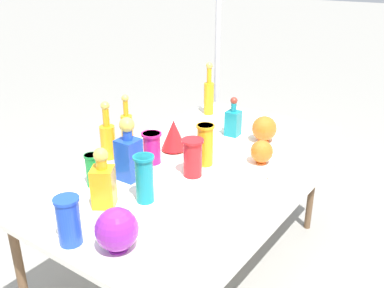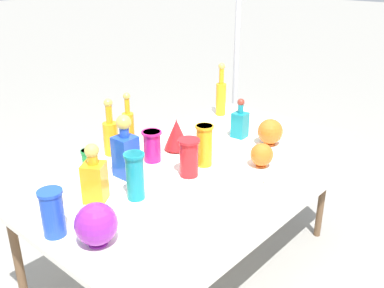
{
  "view_description": "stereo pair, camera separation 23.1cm",
  "coord_description": "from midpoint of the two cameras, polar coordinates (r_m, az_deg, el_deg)",
  "views": [
    {
      "loc": [
        -1.74,
        -1.23,
        1.77
      ],
      "look_at": [
        0.0,
        0.0,
        0.86
      ],
      "focal_mm": 40.0,
      "sensor_mm": 36.0,
      "label": 1
    },
    {
      "loc": [
        -1.59,
        -1.41,
        1.77
      ],
      "look_at": [
        0.0,
        0.0,
        0.86
      ],
      "focal_mm": 40.0,
      "sensor_mm": 36.0,
      "label": 2
    }
  ],
  "objects": [
    {
      "name": "fluted_vase_0",
      "position": [
        2.45,
        -5.16,
        1.19
      ],
      "size": [
        0.15,
        0.15,
        0.19
      ],
      "color": "red",
      "rests_on": "display_table"
    },
    {
      "name": "canopy_pole",
      "position": [
        3.69,
        1.54,
        9.36
      ],
      "size": [
        0.18,
        0.18,
        2.29
      ],
      "color": "silver",
      "rests_on": "ground"
    },
    {
      "name": "price_tag_left",
      "position": [
        2.17,
        7.61,
        -4.16
      ],
      "size": [
        0.06,
        0.02,
        0.04
      ],
      "primitive_type": "cube",
      "rotation": [
        -0.21,
        0.0,
        0.05
      ],
      "color": "white",
      "rests_on": "display_table"
    },
    {
      "name": "slender_vase_3",
      "position": [
        2.26,
        -1.15,
        -0.02
      ],
      "size": [
        0.1,
        0.1,
        0.23
      ],
      "color": "orange",
      "rests_on": "display_table"
    },
    {
      "name": "slender_vase_0",
      "position": [
        2.15,
        -2.99,
        -1.73
      ],
      "size": [
        0.11,
        0.11,
        0.2
      ],
      "color": "red",
      "rests_on": "display_table"
    },
    {
      "name": "tall_bottle_0",
      "position": [
        2.41,
        -13.9,
        0.79
      ],
      "size": [
        0.08,
        0.08,
        0.33
      ],
      "color": "orange",
      "rests_on": "display_table"
    },
    {
      "name": "round_bowl_0",
      "position": [
        2.59,
        7.12,
        1.99
      ],
      "size": [
        0.15,
        0.15,
        0.16
      ],
      "color": "orange",
      "rests_on": "display_table"
    },
    {
      "name": "round_bowl_2",
      "position": [
        1.67,
        -14.02,
        -11.13
      ],
      "size": [
        0.17,
        0.17,
        0.17
      ],
      "color": "purple",
      "rests_on": "display_table"
    },
    {
      "name": "square_decanter_2",
      "position": [
        2.67,
        3.05,
        3.04
      ],
      "size": [
        0.09,
        0.09,
        0.25
      ],
      "color": "teal",
      "rests_on": "display_table"
    },
    {
      "name": "ground_plane",
      "position": [
        2.77,
        -2.5,
        -16.65
      ],
      "size": [
        40.0,
        40.0,
        0.0
      ],
      "primitive_type": "plane",
      "color": "gray"
    },
    {
      "name": "slender_vase_4",
      "position": [
        1.75,
        -19.88,
        -9.57
      ],
      "size": [
        0.1,
        0.1,
        0.2
      ],
      "color": "blue",
      "rests_on": "display_table"
    },
    {
      "name": "tall_bottle_2",
      "position": [
        2.34,
        -11.42,
        1.11
      ],
      "size": [
        0.06,
        0.06,
        0.38
      ],
      "color": "orange",
      "rests_on": "display_table"
    },
    {
      "name": "slender_vase_1",
      "position": [
        1.94,
        -9.79,
        -4.51
      ],
      "size": [
        0.1,
        0.1,
        0.23
      ],
      "color": "teal",
      "rests_on": "display_table"
    },
    {
      "name": "round_bowl_1",
      "position": [
        2.31,
        6.46,
        -1.08
      ],
      "size": [
        0.12,
        0.12,
        0.13
      ],
      "color": "orange",
      "rests_on": "display_table"
    },
    {
      "name": "square_decanter_1",
      "position": [
        1.95,
        -15.14,
        -5.01
      ],
      "size": [
        0.13,
        0.13,
        0.28
      ],
      "color": "orange",
      "rests_on": "display_table"
    },
    {
      "name": "slender_vase_5",
      "position": [
        2.14,
        -16.17,
        -3.31
      ],
      "size": [
        0.07,
        0.07,
        0.16
      ],
      "color": "#198C38",
      "rests_on": "display_table"
    },
    {
      "name": "display_table",
      "position": [
        2.36,
        -2.2,
        -3.66
      ],
      "size": [
        1.94,
        1.02,
        0.76
      ],
      "color": "white",
      "rests_on": "ground"
    },
    {
      "name": "cardboard_box_behind_left",
      "position": [
        3.31,
        -15.27,
        -7.23
      ],
      "size": [
        0.44,
        0.46,
        0.36
      ],
      "color": "tan",
      "rests_on": "ground"
    },
    {
      "name": "slender_vase_2",
      "position": [
        2.32,
        -8.23,
        -0.43
      ],
      "size": [
        0.11,
        0.11,
        0.17
      ],
      "color": "#C61972",
      "rests_on": "display_table"
    },
    {
      "name": "square_decanter_0",
      "position": [
        2.15,
        -11.52,
        -1.29
      ],
      "size": [
        0.1,
        0.1,
        0.33
      ],
      "color": "blue",
      "rests_on": "display_table"
    },
    {
      "name": "tall_bottle_1",
      "position": [
        3.03,
        0.08,
        6.62
      ],
      "size": [
        0.07,
        0.07,
        0.37
      ],
      "color": "orange",
      "rests_on": "display_table"
    }
  ]
}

